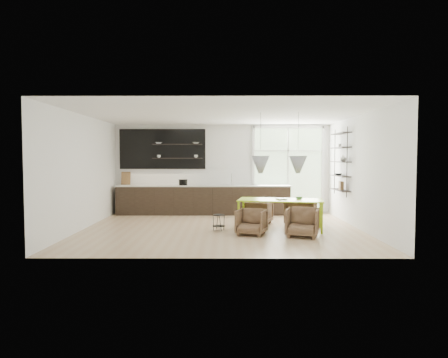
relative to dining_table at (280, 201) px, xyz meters
The scene contains 11 objects.
room 1.66m from the dining_table, 127.85° to the left, with size 7.02×6.01×2.91m.
kitchen_run 3.53m from the dining_table, 128.31° to the left, with size 5.54×0.69×2.75m.
right_shelving 2.44m from the dining_table, 33.80° to the left, with size 0.26×1.22×1.90m.
dining_table is the anchor object (origin of this frame).
armchair_back_left 1.07m from the dining_table, 118.72° to the left, with size 0.68×0.70×0.64m, color brown.
armchair_back_right 0.99m from the dining_table, 45.92° to the left, with size 0.77×0.80×0.72m, color brown.
armchair_front_left 1.11m from the dining_table, 138.65° to the right, with size 0.65×0.66×0.60m, color brown.
armchair_front_right 1.06m from the dining_table, 67.50° to the right, with size 0.71×0.73×0.67m, color brown.
wire_stool 1.62m from the dining_table, behind, with size 0.31×0.31×0.40m.
table_book 0.12m from the dining_table, 166.44° to the right, with size 0.25×0.33×0.03m, color white.
table_bowl 0.49m from the dining_table, ahead, with size 0.19×0.19×0.06m, color #538355.
Camera 1 is at (0.11, -10.09, 1.80)m, focal length 32.00 mm.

